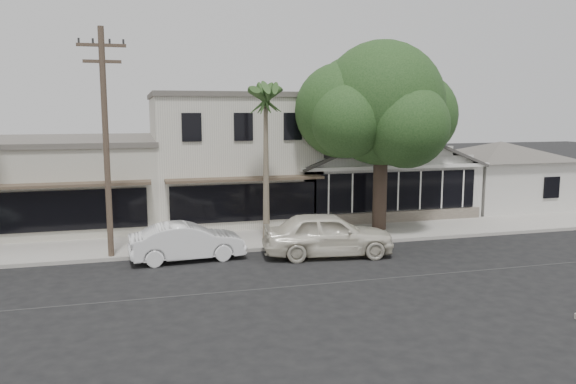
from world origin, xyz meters
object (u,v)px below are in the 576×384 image
object	(u,v)px
car_1	(187,242)
utility_pole	(106,139)
shade_tree	(378,107)
car_0	(328,234)

from	to	relation	value
car_1	utility_pole	bearing A→B (deg)	69.86
shade_tree	utility_pole	bearing A→B (deg)	-169.94
utility_pole	shade_tree	bearing A→B (deg)	10.06
shade_tree	car_1	bearing A→B (deg)	-162.12
car_0	shade_tree	xyz separation A→B (m)	(3.82, 3.87, 5.11)
car_1	shade_tree	size ratio (longest dim) A/B	0.49
car_0	car_1	size ratio (longest dim) A/B	1.18
utility_pole	car_0	xyz separation A→B (m)	(8.50, -1.69, -3.89)
utility_pole	car_0	bearing A→B (deg)	-11.23
car_0	car_1	bearing A→B (deg)	88.81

